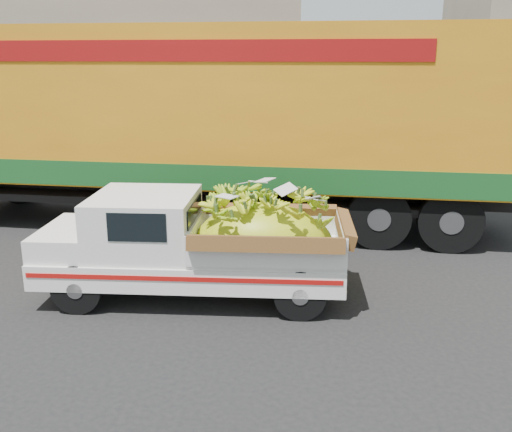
{
  "coord_description": "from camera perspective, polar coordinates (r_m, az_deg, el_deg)",
  "views": [
    {
      "loc": [
        0.67,
        -6.65,
        3.26
      ],
      "look_at": [
        0.22,
        1.34,
        1.01
      ],
      "focal_mm": 40.0,
      "sensor_mm": 36.0,
      "label": 1
    }
  ],
  "objects": [
    {
      "name": "ground",
      "position": [
        7.43,
        -2.28,
        -10.34
      ],
      "size": [
        100.0,
        100.0,
        0.0
      ],
      "primitive_type": "plane",
      "color": "black",
      "rests_on": "ground"
    },
    {
      "name": "curb",
      "position": [
        13.85,
        0.39,
        2.39
      ],
      "size": [
        60.0,
        0.25,
        0.15
      ],
      "primitive_type": "cube",
      "color": "gray",
      "rests_on": "ground"
    },
    {
      "name": "sidewalk",
      "position": [
        15.9,
        0.77,
        4.11
      ],
      "size": [
        60.0,
        4.0,
        0.14
      ],
      "primitive_type": "cube",
      "color": "gray",
      "rests_on": "ground"
    },
    {
      "name": "building_left",
      "position": [
        23.16,
        -19.25,
        12.96
      ],
      "size": [
        18.0,
        6.0,
        5.0
      ],
      "primitive_type": "cube",
      "color": "gray",
      "rests_on": "ground"
    },
    {
      "name": "pickup_truck",
      "position": [
        7.86,
        -4.09,
        -2.74
      ],
      "size": [
        4.16,
        1.56,
        1.45
      ],
      "rotation": [
        0.0,
        0.0,
        -0.01
      ],
      "color": "black",
      "rests_on": "ground"
    },
    {
      "name": "semi_trailer",
      "position": [
        11.21,
        -5.86,
        9.77
      ],
      "size": [
        12.04,
        3.71,
        3.8
      ],
      "rotation": [
        0.0,
        0.0,
        -0.1
      ],
      "color": "black",
      "rests_on": "ground"
    }
  ]
}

